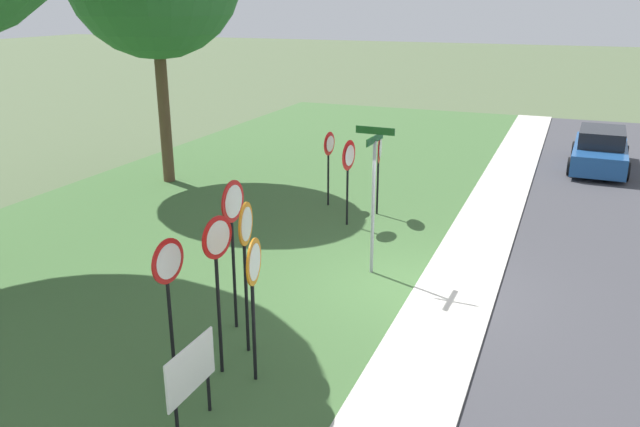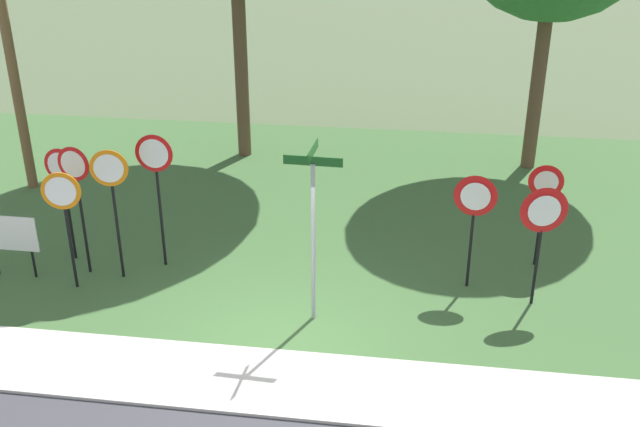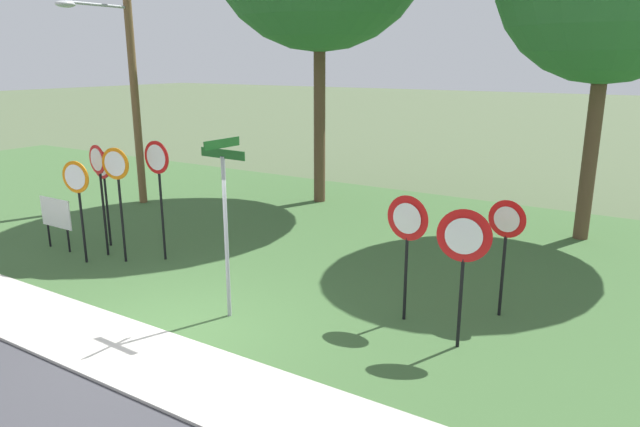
# 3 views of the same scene
# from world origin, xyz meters

# --- Properties ---
(ground_plane) EXTENTS (160.00, 160.00, 0.00)m
(ground_plane) POSITION_xyz_m (0.00, 0.00, 0.00)
(ground_plane) COLOR #4C5B3D
(sidewalk_strip) EXTENTS (44.00, 1.60, 0.06)m
(sidewalk_strip) POSITION_xyz_m (0.00, -0.80, 0.03)
(sidewalk_strip) COLOR #BCB7AD
(sidewalk_strip) RESTS_ON ground_plane
(grass_median) EXTENTS (44.00, 12.00, 0.04)m
(grass_median) POSITION_xyz_m (0.00, 6.00, 0.02)
(grass_median) COLOR #3D6033
(grass_median) RESTS_ON ground_plane
(stop_sign_near_left) EXTENTS (0.69, 0.16, 2.30)m
(stop_sign_near_left) POSITION_xyz_m (-4.15, 1.45, 1.71)
(stop_sign_near_left) COLOR black
(stop_sign_near_left) RESTS_ON grass_median
(stop_sign_near_right) EXTENTS (0.72, 0.09, 2.71)m
(stop_sign_near_right) POSITION_xyz_m (-2.80, 2.53, 2.01)
(stop_sign_near_right) COLOR black
(stop_sign_near_right) RESTS_ON grass_median
(stop_sign_far_left) EXTENTS (0.65, 0.13, 2.57)m
(stop_sign_far_left) POSITION_xyz_m (-4.16, 2.04, 1.89)
(stop_sign_far_left) COLOR black
(stop_sign_far_left) RESTS_ON grass_median
(stop_sign_far_center) EXTENTS (0.68, 0.16, 2.58)m
(stop_sign_far_center) POSITION_xyz_m (-3.44, 1.95, 1.91)
(stop_sign_far_center) COLOR black
(stop_sign_far_center) RESTS_ON grass_median
(stop_sign_far_right) EXTENTS (0.67, 0.11, 2.34)m
(stop_sign_far_right) POSITION_xyz_m (-4.69, 2.54, 1.73)
(stop_sign_far_right) COLOR black
(stop_sign_far_right) RESTS_ON grass_median
(yield_sign_near_left) EXTENTS (0.77, 0.12, 2.23)m
(yield_sign_near_left) POSITION_xyz_m (3.09, 2.52, 1.69)
(yield_sign_near_left) COLOR black
(yield_sign_near_left) RESTS_ON grass_median
(yield_sign_near_right) EXTENTS (0.66, 0.12, 2.11)m
(yield_sign_near_right) POSITION_xyz_m (4.46, 3.57, 1.59)
(yield_sign_near_right) COLOR black
(yield_sign_near_right) RESTS_ON grass_median
(yield_sign_far_left) EXTENTS (0.82, 0.17, 2.25)m
(yield_sign_far_left) POSITION_xyz_m (4.21, 2.05, 1.71)
(yield_sign_far_left) COLOR black
(yield_sign_far_left) RESTS_ON grass_median
(street_name_post) EXTENTS (0.96, 0.82, 3.14)m
(street_name_post) POSITION_xyz_m (0.40, 1.05, 1.90)
(street_name_post) COLOR #9EA0A8
(street_name_post) RESTS_ON grass_median
(utility_pole) EXTENTS (2.10, 2.45, 8.16)m
(utility_pole) POSITION_xyz_m (-7.47, 5.87, 4.47)
(utility_pole) COLOR brown
(utility_pole) RESTS_ON grass_median
(notice_board) EXTENTS (1.10, 0.06, 1.25)m
(notice_board) POSITION_xyz_m (-5.48, 1.72, 0.87)
(notice_board) COLOR black
(notice_board) RESTS_ON grass_median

